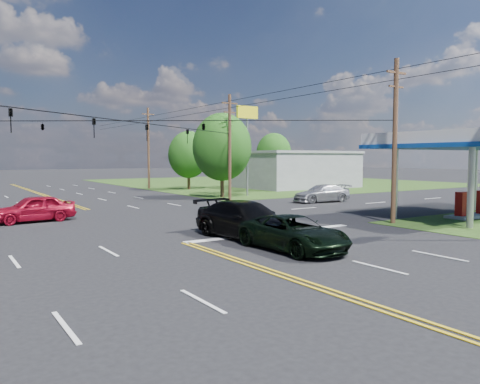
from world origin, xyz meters
TOP-DOWN VIEW (x-y plane):
  - ground at (0.00, 12.00)m, footprint 280.00×280.00m
  - grass_ne at (35.00, 44.00)m, footprint 46.00×48.00m
  - stop_bar at (5.00, 4.00)m, footprint 10.00×0.50m
  - retail_ne at (30.00, 32.00)m, footprint 14.00×10.00m
  - gas_canopy at (19.50, 2.00)m, footprint 12.20×8.20m
  - pole_se at (13.00, 3.00)m, footprint 1.60×0.28m
  - pole_ne at (13.00, 21.00)m, footprint 1.60×0.28m
  - pole_right_far at (13.00, 40.00)m, footprint 1.60×0.28m
  - span_wire_signals at (0.00, 12.00)m, footprint 26.00×18.00m
  - power_lines at (0.00, 10.00)m, footprint 26.04×100.00m
  - tree_right_a at (14.00, 24.00)m, footprint 5.70×5.70m
  - tree_right_b at (16.50, 36.00)m, footprint 4.94×4.94m
  - tree_far_r at (34.00, 42.00)m, footprint 5.32×5.32m
  - pickup_dkgreen at (3.00, 0.02)m, footprint 2.53×5.28m
  - suv_black at (3.00, 3.50)m, footprint 3.09×6.31m
  - sedan_red at (-4.45, 15.27)m, footprint 4.87×2.37m
  - sedan_far at (18.73, 15.14)m, footprint 5.45×2.73m
  - polesign_ne at (17.00, 24.10)m, footprint 2.47×0.33m

SIDE VIEW (x-z plane):
  - ground at x=0.00m, z-range 0.00..0.00m
  - grass_ne at x=35.00m, z-range -0.01..0.01m
  - stop_bar at x=5.00m, z-range -0.01..0.01m
  - pickup_dkgreen at x=3.00m, z-range 0.00..1.45m
  - sedan_far at x=18.73m, z-range 0.00..1.52m
  - sedan_red at x=-4.45m, z-range 0.00..1.60m
  - suv_black at x=3.00m, z-range 0.00..1.76m
  - retail_ne at x=30.00m, z-range 0.00..4.40m
  - tree_right_b at x=16.50m, z-range 0.68..7.76m
  - tree_far_r at x=34.00m, z-range 0.73..8.36m
  - gas_canopy at x=19.50m, z-range 2.04..7.39m
  - tree_right_a at x=14.00m, z-range 0.78..8.96m
  - pole_se at x=13.00m, z-range 0.17..9.67m
  - pole_ne at x=13.00m, z-range 0.17..9.67m
  - pole_right_far at x=13.00m, z-range 0.17..10.17m
  - span_wire_signals at x=0.00m, z-range 5.43..6.56m
  - polesign_ne at x=17.00m, z-range 2.63..11.61m
  - power_lines at x=0.00m, z-range 8.28..8.92m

